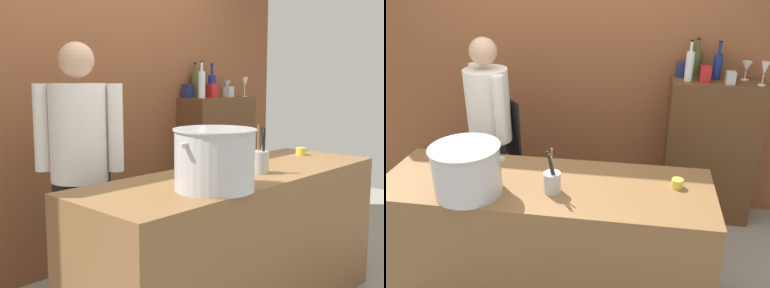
{
  "view_description": "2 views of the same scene",
  "coord_description": "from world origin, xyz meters",
  "views": [
    {
      "loc": [
        -2.16,
        -1.69,
        1.44
      ],
      "look_at": [
        0.01,
        0.39,
        1.03
      ],
      "focal_mm": 44.37,
      "sensor_mm": 36.0,
      "label": 1
    },
    {
      "loc": [
        0.56,
        -2.19,
        2.21
      ],
      "look_at": [
        0.17,
        0.27,
        1.06
      ],
      "focal_mm": 38.62,
      "sensor_mm": 36.0,
      "label": 2
    }
  ],
  "objects": [
    {
      "name": "brick_back_panel",
      "position": [
        0.0,
        1.4,
        1.5
      ],
      "size": [
        4.4,
        0.1,
        3.0
      ],
      "primitive_type": "cube",
      "color": "brown",
      "rests_on": "ground_plane"
    },
    {
      "name": "prep_counter",
      "position": [
        0.0,
        0.0,
        0.45
      ],
      "size": [
        2.1,
        0.7,
        0.9
      ],
      "primitive_type": "cube",
      "color": "brown",
      "rests_on": "ground_plane"
    },
    {
      "name": "bar_cabinet",
      "position": [
        1.19,
        1.19,
        0.64
      ],
      "size": [
        0.76,
        0.32,
        1.28
      ],
      "primitive_type": "cube",
      "color": "brown",
      "rests_on": "ground_plane"
    },
    {
      "name": "chef",
      "position": [
        -0.61,
        0.73,
        0.96
      ],
      "size": [
        0.44,
        0.44,
        1.66
      ],
      "rotation": [
        0.0,
        0.0,
        2.33
      ],
      "color": "black",
      "rests_on": "ground_plane"
    },
    {
      "name": "stockpot_large",
      "position": [
        -0.42,
        -0.18,
        1.05
      ],
      "size": [
        0.47,
        0.41,
        0.3
      ],
      "color": "#B7BABF",
      "rests_on": "prep_counter"
    },
    {
      "name": "utensil_crock",
      "position": [
        0.07,
        -0.1,
        0.97
      ],
      "size": [
        0.1,
        0.1,
        0.29
      ],
      "color": "#B7BABF",
      "rests_on": "prep_counter"
    },
    {
      "name": "butter_jar",
      "position": [
        0.82,
        0.08,
        0.93
      ],
      "size": [
        0.07,
        0.07,
        0.05
      ],
      "primitive_type": "cylinder",
      "color": "yellow",
      "rests_on": "prep_counter"
    },
    {
      "name": "wine_bottle_olive",
      "position": [
        1.0,
        1.3,
        1.39
      ],
      "size": [
        0.08,
        0.08,
        0.31
      ],
      "color": "#475123",
      "rests_on": "bar_cabinet"
    },
    {
      "name": "wine_bottle_cobalt",
      "position": [
        1.16,
        1.24,
        1.39
      ],
      "size": [
        0.07,
        0.07,
        0.31
      ],
      "color": "navy",
      "rests_on": "bar_cabinet"
    },
    {
      "name": "wine_bottle_clear",
      "position": [
        0.93,
        1.15,
        1.4
      ],
      "size": [
        0.06,
        0.06,
        0.33
      ],
      "color": "silver",
      "rests_on": "bar_cabinet"
    },
    {
      "name": "wine_glass_short",
      "position": [
        1.39,
        1.25,
        1.39
      ],
      "size": [
        0.08,
        0.08,
        0.15
      ],
      "color": "silver",
      "rests_on": "bar_cabinet"
    },
    {
      "name": "wine_glass_wide",
      "position": [
        1.49,
        1.11,
        1.41
      ],
      "size": [
        0.06,
        0.06,
        0.19
      ],
      "color": "silver",
      "rests_on": "bar_cabinet"
    },
    {
      "name": "spice_tin_red",
      "position": [
        1.06,
        1.15,
        1.34
      ],
      "size": [
        0.08,
        0.08,
        0.12
      ],
      "primitive_type": "cube",
      "color": "red",
      "rests_on": "bar_cabinet"
    },
    {
      "name": "spice_tin_silver",
      "position": [
        1.25,
        1.11,
        1.33
      ],
      "size": [
        0.07,
        0.07,
        0.1
      ],
      "primitive_type": "cube",
      "color": "#B2B2B7",
      "rests_on": "bar_cabinet"
    },
    {
      "name": "spice_tin_navy",
      "position": [
        0.88,
        1.27,
        1.34
      ],
      "size": [
        0.08,
        0.08,
        0.12
      ],
      "primitive_type": "cube",
      "color": "navy",
      "rests_on": "bar_cabinet"
    }
  ]
}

